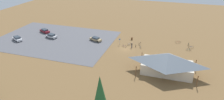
% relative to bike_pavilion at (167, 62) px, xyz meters
% --- Properties ---
extents(ground, '(160.00, 160.00, 0.00)m').
position_rel_bike_pavilion_xyz_m(ground, '(13.87, -11.16, -3.10)').
color(ground, brown).
rests_on(ground, ground).
extents(parking_lot_asphalt, '(42.38, 29.76, 0.05)m').
position_rel_bike_pavilion_xyz_m(parking_lot_asphalt, '(40.79, -11.38, -3.07)').
color(parking_lot_asphalt, '#56565B').
rests_on(parking_lot_asphalt, ground).
extents(bike_pavilion, '(14.95, 8.63, 5.61)m').
position_rel_bike_pavilion_xyz_m(bike_pavilion, '(0.00, 0.00, 0.00)').
color(bike_pavilion, beige).
rests_on(bike_pavilion, ground).
extents(trash_bin, '(0.60, 0.60, 0.90)m').
position_rel_bike_pavilion_xyz_m(trash_bin, '(13.74, -19.65, -2.65)').
color(trash_bin, brown).
rests_on(trash_bin, ground).
extents(lot_sign, '(0.56, 0.08, 2.20)m').
position_rel_bike_pavilion_xyz_m(lot_sign, '(16.86, -14.16, -1.68)').
color(lot_sign, '#99999E').
rests_on(lot_sign, ground).
extents(pine_west, '(2.43, 2.43, 8.62)m').
position_rel_bike_pavilion_xyz_m(pine_west, '(11.12, 19.63, 2.48)').
color(pine_west, brown).
rests_on(pine_west, ground).
extents(bicycle_blue_lone_east, '(1.69, 0.57, 0.85)m').
position_rel_bike_pavilion_xyz_m(bicycle_blue_lone_east, '(-6.75, -18.45, -2.71)').
color(bicycle_blue_lone_east, black).
rests_on(bicycle_blue_lone_east, ground).
extents(bicycle_teal_yard_front, '(1.65, 0.48, 0.84)m').
position_rel_bike_pavilion_xyz_m(bicycle_teal_yard_front, '(-5.92, -16.16, -2.74)').
color(bicycle_teal_yard_front, black).
rests_on(bicycle_teal_yard_front, ground).
extents(bicycle_yellow_edge_south, '(0.48, 1.75, 0.85)m').
position_rel_bike_pavilion_xyz_m(bicycle_yellow_edge_south, '(11.08, -13.81, -2.72)').
color(bicycle_yellow_edge_south, black).
rests_on(bicycle_yellow_edge_south, ground).
extents(bicycle_green_lone_west, '(0.57, 1.77, 0.86)m').
position_rel_bike_pavilion_xyz_m(bicycle_green_lone_west, '(-5.97, -20.42, -2.70)').
color(bicycle_green_lone_west, black).
rests_on(bicycle_green_lone_west, ground).
extents(bicycle_black_front_row, '(0.79, 1.56, 0.86)m').
position_rel_bike_pavilion_xyz_m(bicycle_black_front_row, '(10.13, -16.12, -2.73)').
color(bicycle_black_front_row, black).
rests_on(bicycle_black_front_row, ground).
extents(bicycle_silver_mid_cluster, '(0.91, 1.39, 0.79)m').
position_rel_bike_pavilion_xyz_m(bicycle_silver_mid_cluster, '(9.45, -13.54, -2.74)').
color(bicycle_silver_mid_cluster, black).
rests_on(bicycle_silver_mid_cluster, ground).
extents(bicycle_red_trailside, '(1.80, 0.56, 0.91)m').
position_rel_bike_pavilion_xyz_m(bicycle_red_trailside, '(-2.49, -21.52, -2.70)').
color(bicycle_red_trailside, black).
rests_on(bicycle_red_trailside, ground).
extents(bicycle_purple_by_bin, '(1.62, 0.62, 0.76)m').
position_rel_bike_pavilion_xyz_m(bicycle_purple_by_bin, '(14.72, -12.51, -2.75)').
color(bicycle_purple_by_bin, black).
rests_on(bicycle_purple_by_bin, ground).
extents(bicycle_white_yard_left, '(1.01, 1.41, 0.88)m').
position_rel_bike_pavilion_xyz_m(bicycle_white_yard_left, '(13.50, -14.30, -2.71)').
color(bicycle_white_yard_left, black).
rests_on(bicycle_white_yard_left, ground).
extents(car_white_by_curb, '(4.93, 3.75, 1.48)m').
position_rel_bike_pavilion_xyz_m(car_white_by_curb, '(53.24, -6.22, -2.32)').
color(car_white_by_curb, white).
rests_on(car_white_by_curb, parking_lot_asphalt).
extents(car_silver_second_row, '(4.77, 2.88, 1.47)m').
position_rel_bike_pavilion_xyz_m(car_silver_second_row, '(42.87, -12.25, -2.32)').
color(car_silver_second_row, '#BCBCC1').
rests_on(car_silver_second_row, parking_lot_asphalt).
extents(car_tan_front_row, '(4.89, 3.15, 1.37)m').
position_rel_bike_pavilion_xyz_m(car_tan_front_row, '(25.96, -14.54, -2.36)').
color(car_tan_front_row, tan).
rests_on(car_tan_front_row, parking_lot_asphalt).
extents(car_maroon_mid_lot, '(5.06, 3.64, 1.40)m').
position_rel_bike_pavilion_xyz_m(car_maroon_mid_lot, '(48.69, -16.47, -2.35)').
color(car_maroon_mid_lot, maroon).
rests_on(car_maroon_mid_lot, parking_lot_asphalt).
extents(visitor_near_lot, '(0.36, 0.36, 1.78)m').
position_rel_bike_pavilion_xyz_m(visitor_near_lot, '(12.23, -12.79, -2.16)').
color(visitor_near_lot, '#2D3347').
rests_on(visitor_near_lot, ground).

